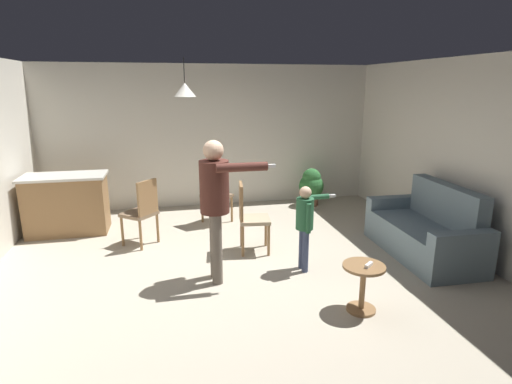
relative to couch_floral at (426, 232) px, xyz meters
The scene contains 14 objects.
ground 2.65m from the couch_floral, behind, with size 7.68×7.68×0.00m, color #B2A893.
wall_back 4.26m from the couch_floral, 129.45° to the left, with size 6.40×0.10×2.70m, color silver.
wall_right 1.17m from the couch_floral, ahead, with size 0.10×6.40×2.70m, color silver.
couch_floral is the anchor object (origin of this frame).
kitchen_counter 5.46m from the couch_floral, 158.35° to the left, with size 1.26×0.66×0.95m.
side_table_by_couch 1.94m from the couch_floral, 142.56° to the right, with size 0.44×0.44×0.52m.
person_adult 3.03m from the couch_floral, behind, with size 0.85×0.50×1.72m.
person_child 1.85m from the couch_floral, behind, with size 0.57×0.34×1.11m.
dining_chair_by_counter 3.39m from the couch_floral, 144.09° to the left, with size 0.59×0.59×1.00m.
dining_chair_near_wall 4.06m from the couch_floral, 162.67° to the left, with size 0.59×0.59×1.00m.
dining_chair_centre_back 2.48m from the couch_floral, 164.98° to the left, with size 0.47×0.47×1.00m.
potted_plant_corner 2.75m from the couch_floral, 105.57° to the left, with size 0.48×0.48×0.74m.
spare_remote_on_table 1.95m from the couch_floral, 141.07° to the right, with size 0.04×0.13×0.04m, color white.
ceiling_light_pendant 3.99m from the couch_floral, 155.03° to the left, with size 0.32×0.32×0.55m.
Camera 1 is at (-0.83, -4.72, 2.32)m, focal length 28.67 mm.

